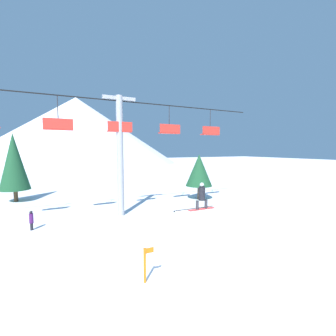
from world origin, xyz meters
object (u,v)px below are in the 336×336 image
object	(u,v)px
trail_marker	(145,264)
distant_skier	(31,220)
snow_ramp	(214,240)
snowboarder	(202,196)
pine_tree_near	(199,170)

from	to	relation	value
trail_marker	distant_skier	size ratio (longest dim) A/B	1.09
snow_ramp	snowboarder	distance (m)	2.16
snowboarder	pine_tree_near	world-z (taller)	pine_tree_near
snowboarder	pine_tree_near	size ratio (longest dim) A/B	0.32
trail_marker	distant_skier	distance (m)	9.40
snow_ramp	trail_marker	world-z (taller)	snow_ramp
trail_marker	snow_ramp	bearing A→B (deg)	0.76
pine_tree_near	snowboarder	bearing A→B (deg)	-122.80
snowboarder	trail_marker	distance (m)	4.21
distant_skier	pine_tree_near	bearing A→B (deg)	10.93
trail_marker	distant_skier	world-z (taller)	trail_marker
trail_marker	snowboarder	bearing A→B (deg)	21.71
snow_ramp	trail_marker	size ratio (longest dim) A/B	2.53
pine_tree_near	distant_skier	size ratio (longest dim) A/B	3.68
snow_ramp	pine_tree_near	world-z (taller)	pine_tree_near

